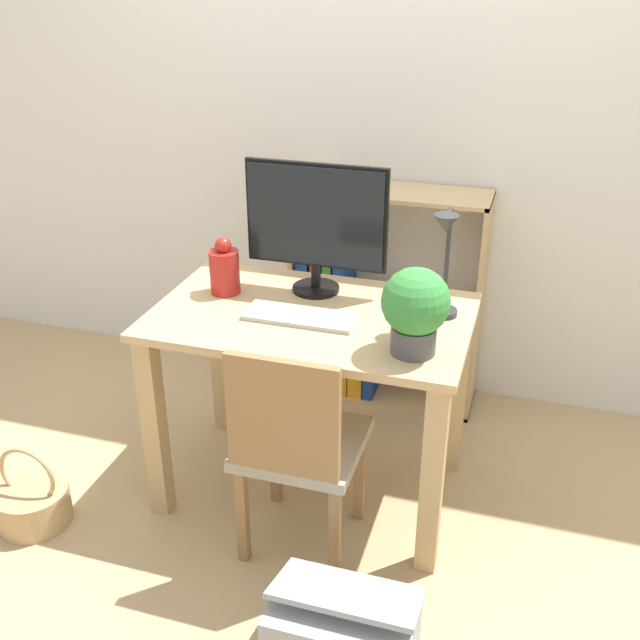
% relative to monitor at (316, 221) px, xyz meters
% --- Properties ---
extents(ground_plane, '(10.00, 10.00, 0.00)m').
position_rel_monitor_xyz_m(ground_plane, '(0.04, -0.19, -1.03)').
color(ground_plane, tan).
extents(wall_back, '(8.00, 0.05, 2.60)m').
position_rel_monitor_xyz_m(wall_back, '(0.04, 0.74, 0.27)').
color(wall_back, silver).
rests_on(wall_back, ground_plane).
extents(desk, '(1.11, 0.69, 0.76)m').
position_rel_monitor_xyz_m(desk, '(0.04, -0.19, -0.43)').
color(desk, tan).
rests_on(desk, ground_plane).
extents(monitor, '(0.52, 0.17, 0.48)m').
position_rel_monitor_xyz_m(monitor, '(0.00, 0.00, 0.00)').
color(monitor, black).
rests_on(monitor, desk).
extents(keyboard, '(0.39, 0.15, 0.02)m').
position_rel_monitor_xyz_m(keyboard, '(0.02, -0.25, -0.26)').
color(keyboard, '#B2B2B7').
rests_on(keyboard, desk).
extents(vase, '(0.11, 0.11, 0.21)m').
position_rel_monitor_xyz_m(vase, '(-0.31, -0.12, -0.18)').
color(vase, '#B2231E').
rests_on(vase, desk).
extents(desk_lamp, '(0.10, 0.19, 0.39)m').
position_rel_monitor_xyz_m(desk_lamp, '(0.48, -0.13, -0.03)').
color(desk_lamp, '#2D2D33').
rests_on(desk_lamp, desk).
extents(potted_plant, '(0.21, 0.21, 0.28)m').
position_rel_monitor_xyz_m(potted_plant, '(0.43, -0.37, -0.12)').
color(potted_plant, '#4C4C51').
rests_on(potted_plant, desk).
extents(chair, '(0.40, 0.40, 0.83)m').
position_rel_monitor_xyz_m(chair, '(0.10, -0.53, -0.58)').
color(chair, '#9E937F').
rests_on(chair, ground_plane).
extents(bookshelf, '(0.84, 0.28, 1.00)m').
position_rel_monitor_xyz_m(bookshelf, '(0.00, 0.57, -0.62)').
color(bookshelf, tan).
rests_on(bookshelf, ground_plane).
extents(basket, '(0.27, 0.27, 0.32)m').
position_rel_monitor_xyz_m(basket, '(-0.87, -0.68, -0.95)').
color(basket, tan).
rests_on(basket, ground_plane).
extents(storage_box, '(0.42, 0.29, 0.32)m').
position_rel_monitor_xyz_m(storage_box, '(0.38, -0.97, -0.89)').
color(storage_box, '#999EA3').
rests_on(storage_box, ground_plane).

